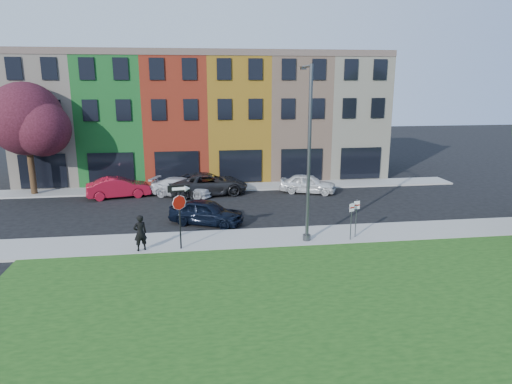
{
  "coord_description": "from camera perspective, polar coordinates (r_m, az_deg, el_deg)",
  "views": [
    {
      "loc": [
        -3.7,
        -19.55,
        8.18
      ],
      "look_at": [
        -0.43,
        4.0,
        2.34
      ],
      "focal_mm": 32.0,
      "sensor_mm": 36.0,
      "label": 1
    }
  ],
  "objects": [
    {
      "name": "tree_purple",
      "position": [
        36.3,
        -26.65,
        7.98
      ],
      "size": [
        6.15,
        5.38,
        7.99
      ],
      "color": "black",
      "rests_on": "sidewalk_far"
    },
    {
      "name": "rowhouse_block",
      "position": [
        40.88,
        -6.27,
        9.24
      ],
      "size": [
        30.0,
        10.12,
        10.0
      ],
      "color": "#BBAD9B",
      "rests_on": "ground"
    },
    {
      "name": "sedan_near",
      "position": [
        26.63,
        -6.22,
        -2.51
      ],
      "size": [
        5.02,
        5.64,
        1.47
      ],
      "primitive_type": "imported",
      "rotation": [
        0.0,
        0.0,
        1.14
      ],
      "color": "black",
      "rests_on": "ground"
    },
    {
      "name": "man",
      "position": [
        22.77,
        -14.27,
        -4.97
      ],
      "size": [
        0.98,
        0.92,
        1.79
      ],
      "primitive_type": "imported",
      "rotation": [
        0.0,
        0.0,
        3.57
      ],
      "color": "black",
      "rests_on": "sidewalk_near"
    },
    {
      "name": "sidewalk_near",
      "position": [
        24.64,
        5.96,
        -5.52
      ],
      "size": [
        40.0,
        3.0,
        0.12
      ],
      "primitive_type": "cube",
      "color": "#98958F",
      "rests_on": "ground"
    },
    {
      "name": "parked_car_white",
      "position": [
        34.11,
        6.51,
        1.05
      ],
      "size": [
        4.35,
        5.22,
        1.41
      ],
      "primitive_type": "imported",
      "rotation": [
        0.0,
        0.0,
        1.22
      ],
      "color": "silver",
      "rests_on": "ground"
    },
    {
      "name": "street_lamp",
      "position": [
        22.98,
        6.54,
        4.67
      ],
      "size": [
        0.44,
        2.58,
        8.83
      ],
      "rotation": [
        0.0,
        0.0,
        -0.05
      ],
      "color": "#434648",
      "rests_on": "sidewalk_near"
    },
    {
      "name": "parked_car_silver",
      "position": [
        33.38,
        -9.2,
        0.6
      ],
      "size": [
        4.96,
        5.83,
        1.32
      ],
      "primitive_type": "imported",
      "rotation": [
        0.0,
        0.0,
        1.2
      ],
      "color": "silver",
      "rests_on": "ground"
    },
    {
      "name": "parked_car_red",
      "position": [
        34.01,
        -16.8,
        0.55
      ],
      "size": [
        3.37,
        5.07,
        1.46
      ],
      "primitive_type": "imported",
      "rotation": [
        0.0,
        0.0,
        1.78
      ],
      "color": "maroon",
      "rests_on": "ground"
    },
    {
      "name": "sidewalk_far",
      "position": [
        35.5,
        -6.56,
        0.49
      ],
      "size": [
        40.0,
        2.4,
        0.12
      ],
      "primitive_type": "cube",
      "color": "#98958F",
      "rests_on": "ground"
    },
    {
      "name": "parking_sign_b",
      "position": [
        24.39,
        12.43,
        -2.65
      ],
      "size": [
        0.32,
        0.11,
        2.04
      ],
      "rotation": [
        0.0,
        0.0,
        0.16
      ],
      "color": "#434648",
      "rests_on": "sidewalk_near"
    },
    {
      "name": "parked_car_dark",
      "position": [
        33.56,
        -6.02,
        1.03
      ],
      "size": [
        4.42,
        6.6,
        1.61
      ],
      "primitive_type": "imported",
      "rotation": [
        0.0,
        0.0,
        1.72
      ],
      "color": "black",
      "rests_on": "ground"
    },
    {
      "name": "stop_sign",
      "position": [
        22.21,
        -9.57,
        -1.49
      ],
      "size": [
        1.04,
        0.2,
        3.21
      ],
      "rotation": [
        0.0,
        0.0,
        0.16
      ],
      "color": "black",
      "rests_on": "sidewalk_near"
    },
    {
      "name": "ground",
      "position": [
        21.52,
        2.64,
        -8.56
      ],
      "size": [
        120.0,
        120.0,
        0.0
      ],
      "primitive_type": "plane",
      "color": "black",
      "rests_on": "ground"
    },
    {
      "name": "parking_sign_a",
      "position": [
        23.93,
        11.84,
        -2.97
      ],
      "size": [
        0.3,
        0.16,
        2.02
      ],
      "rotation": [
        0.0,
        0.0,
        0.42
      ],
      "color": "#434648",
      "rests_on": "sidewalk_near"
    }
  ]
}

